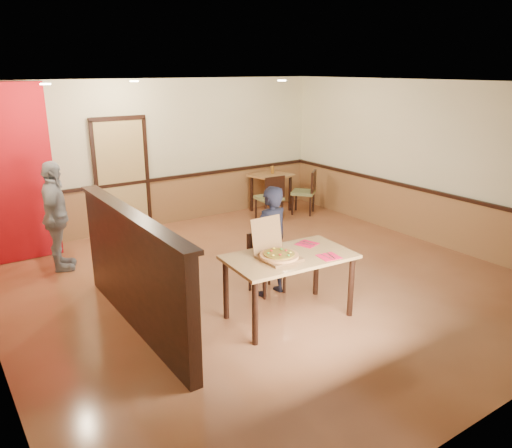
{
  "coord_description": "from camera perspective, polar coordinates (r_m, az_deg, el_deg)",
  "views": [
    {
      "loc": [
        -3.85,
        -5.43,
        2.99
      ],
      "look_at": [
        -0.15,
        0.0,
        0.92
      ],
      "focal_mm": 35.0,
      "sensor_mm": 36.0,
      "label": 1
    }
  ],
  "objects": [
    {
      "name": "chair_rail_back",
      "position": [
        9.9,
        -10.64,
        5.1
      ],
      "size": [
        7.0,
        0.06,
        0.06
      ],
      "primitive_type": "cube",
      "color": "black",
      "rests_on": "wall_back"
    },
    {
      "name": "wall_right",
      "position": [
        9.28,
        19.09,
        6.65
      ],
      "size": [
        0.0,
        7.0,
        7.0
      ],
      "primitive_type": "plane",
      "rotation": [
        1.57,
        0.0,
        -1.57
      ],
      "color": "#F0EABB",
      "rests_on": "floor"
    },
    {
      "name": "floor",
      "position": [
        7.3,
        0.97,
        -6.71
      ],
      "size": [
        7.0,
        7.0,
        0.0
      ],
      "primitive_type": "plane",
      "color": "#A56440",
      "rests_on": "ground"
    },
    {
      "name": "booth_partition",
      "position": [
        5.99,
        -13.74,
        -5.16
      ],
      "size": [
        0.2,
        3.1,
        1.44
      ],
      "color": "black",
      "rests_on": "floor"
    },
    {
      "name": "side_chair_right",
      "position": [
        10.62,
        5.81,
        3.86
      ],
      "size": [
        0.65,
        0.65,
        0.93
      ],
      "rotation": [
        0.0,
        0.0,
        3.84
      ],
      "color": "olive",
      "rests_on": "floor"
    },
    {
      "name": "passerby",
      "position": [
        8.08,
        -21.89,
        0.78
      ],
      "size": [
        0.72,
        1.07,
        1.69
      ],
      "primitive_type": "imported",
      "rotation": [
        0.0,
        0.0,
        1.23
      ],
      "color": "#93959B",
      "rests_on": "floor"
    },
    {
      "name": "spot_a",
      "position": [
        7.4,
        -22.94,
        14.52
      ],
      "size": [
        0.14,
        0.14,
        0.02
      ],
      "primitive_type": "cylinder",
      "color": "#FFECB2",
      "rests_on": "ceiling"
    },
    {
      "name": "wall_back",
      "position": [
        9.86,
        -10.92,
        7.87
      ],
      "size": [
        7.0,
        0.0,
        7.0
      ],
      "primitive_type": "plane",
      "rotation": [
        1.57,
        0.0,
        0.0
      ],
      "color": "#F0EABB",
      "rests_on": "floor"
    },
    {
      "name": "wainscot_right",
      "position": [
        9.47,
        18.41,
        0.99
      ],
      "size": [
        0.04,
        7.0,
        0.9
      ],
      "primitive_type": "cube",
      "color": "olive",
      "rests_on": "floor"
    },
    {
      "name": "napkin_far",
      "position": [
        6.44,
        5.87,
        -2.27
      ],
      "size": [
        0.3,
        0.3,
        0.01
      ],
      "rotation": [
        0.0,
        0.0,
        0.32
      ],
      "color": "red",
      "rests_on": "main_table"
    },
    {
      "name": "side_chair_left",
      "position": [
        10.03,
        1.71,
        3.2
      ],
      "size": [
        0.5,
        0.5,
        0.95
      ],
      "rotation": [
        0.0,
        0.0,
        3.08
      ],
      "color": "olive",
      "rests_on": "floor"
    },
    {
      "name": "spot_b",
      "position": [
        8.5,
        -13.75,
        15.58
      ],
      "size": [
        0.14,
        0.14,
        0.02
      ],
      "primitive_type": "cylinder",
      "color": "#FFECB2",
      "rests_on": "ceiling"
    },
    {
      "name": "diner_chair",
      "position": [
        6.89,
        0.97,
        -4.1
      ],
      "size": [
        0.43,
        0.43,
        0.84
      ],
      "rotation": [
        0.0,
        0.0,
        0.03
      ],
      "color": "olive",
      "rests_on": "floor"
    },
    {
      "name": "pizza",
      "position": [
        5.9,
        2.67,
        -3.63
      ],
      "size": [
        0.54,
        0.54,
        0.03
      ],
      "primitive_type": "cylinder",
      "rotation": [
        0.0,
        0.0,
        0.2
      ],
      "color": "#CB8649",
      "rests_on": "pizza_box"
    },
    {
      "name": "napkin_near",
      "position": [
        6.04,
        8.33,
        -3.71
      ],
      "size": [
        0.27,
        0.27,
        0.01
      ],
      "rotation": [
        0.0,
        0.0,
        -0.14
      ],
      "color": "red",
      "rests_on": "main_table"
    },
    {
      "name": "condiment",
      "position": [
        10.8,
        1.9,
        6.21
      ],
      "size": [
        0.07,
        0.07,
        0.16
      ],
      "primitive_type": "cylinder",
      "color": "#965C1B",
      "rests_on": "side_table"
    },
    {
      "name": "ceiling",
      "position": [
        6.66,
        1.09,
        15.83
      ],
      "size": [
        7.0,
        7.0,
        0.0
      ],
      "primitive_type": "plane",
      "rotation": [
        3.14,
        0.0,
        0.0
      ],
      "color": "black",
      "rests_on": "wall_back"
    },
    {
      "name": "wainscot_back",
      "position": [
        10.03,
        -10.54,
        2.5
      ],
      "size": [
        7.0,
        0.04,
        0.9
      ],
      "primitive_type": "cube",
      "color": "olive",
      "rests_on": "floor"
    },
    {
      "name": "pizza_box",
      "position": [
        5.93,
        2.39,
        -3.4
      ],
      "size": [
        0.44,
        0.51,
        0.45
      ],
      "rotation": [
        0.0,
        0.0,
        0.01
      ],
      "color": "brown",
      "rests_on": "main_table"
    },
    {
      "name": "back_door",
      "position": [
        9.6,
        -15.08,
        5.21
      ],
      "size": [
        0.9,
        0.06,
        2.1
      ],
      "primitive_type": "cube",
      "color": "tan",
      "rests_on": "wall_back"
    },
    {
      "name": "main_table",
      "position": [
        6.08,
        3.83,
        -4.57
      ],
      "size": [
        1.6,
        0.99,
        0.82
      ],
      "rotation": [
        0.0,
        0.0,
        -0.07
      ],
      "color": "#AE7D49",
      "rests_on": "floor"
    },
    {
      "name": "spot_c",
      "position": [
        8.7,
        2.98,
        16.06
      ],
      "size": [
        0.14,
        0.14,
        0.02
      ],
      "primitive_type": "cylinder",
      "color": "#FFECB2",
      "rests_on": "ceiling"
    },
    {
      "name": "chair_rail_right",
      "position": [
        9.33,
        18.61,
        3.73
      ],
      "size": [
        0.06,
        7.0,
        0.06
      ],
      "primitive_type": "cube",
      "color": "black",
      "rests_on": "wall_right"
    },
    {
      "name": "side_table",
      "position": [
        10.76,
        1.73,
        4.75
      ],
      "size": [
        0.91,
        0.91,
        0.8
      ],
      "rotation": [
        0.0,
        0.0,
        0.24
      ],
      "color": "#AE7D49",
      "rests_on": "floor"
    },
    {
      "name": "diner",
      "position": [
        6.68,
        1.66,
        -2.03
      ],
      "size": [
        0.59,
        0.42,
        1.53
      ],
      "primitive_type": "imported",
      "rotation": [
        0.0,
        0.0,
        3.24
      ],
      "color": "black",
      "rests_on": "floor"
    }
  ]
}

